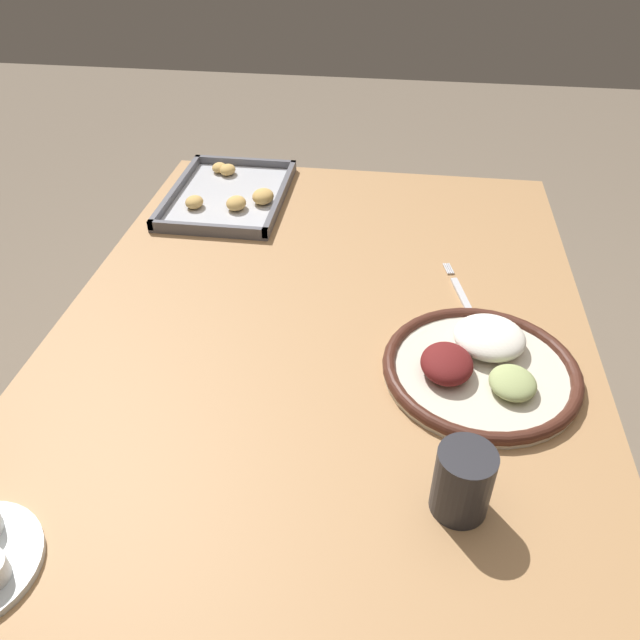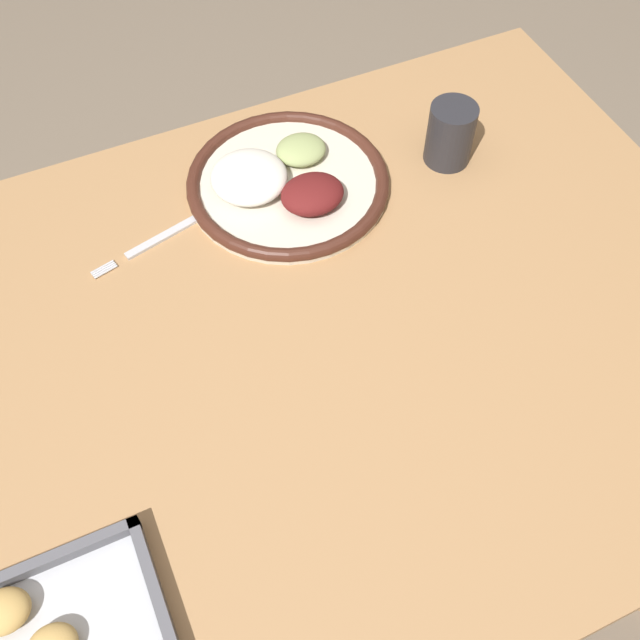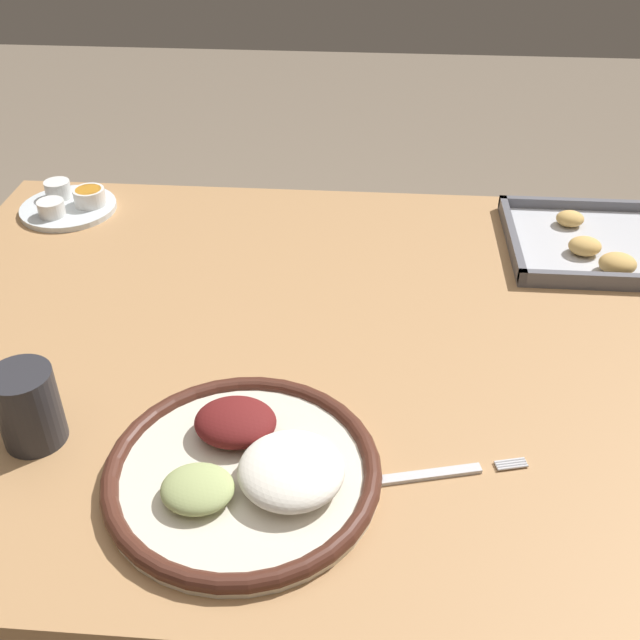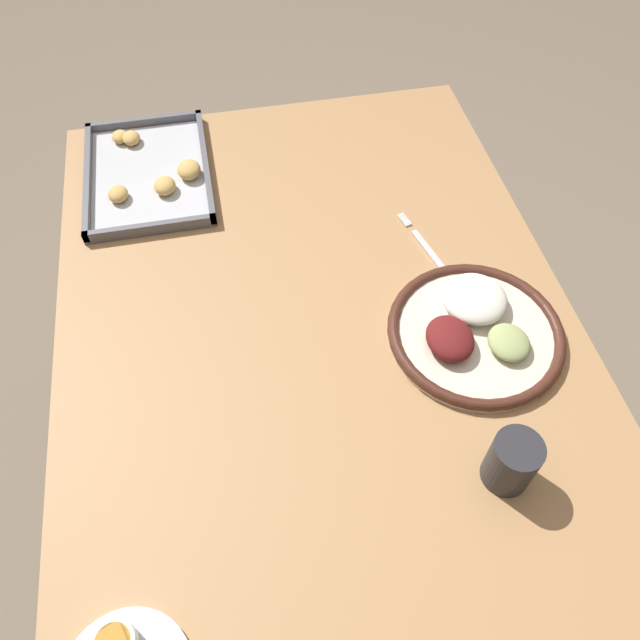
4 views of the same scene
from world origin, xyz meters
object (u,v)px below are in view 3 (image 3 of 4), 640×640
Objects in this scene: saucer_plate at (69,203)px; drinking_cup at (28,407)px; fork at (429,475)px; baking_tray at (618,244)px; dinner_plate at (247,468)px.

drinking_cup is at bearing -74.15° from saucer_plate.
drinking_cup is (0.16, -0.55, 0.03)m from saucer_plate.
baking_tray reaches higher than fork.
dinner_plate is 0.26m from drinking_cup.
baking_tray is at bearing 32.29° from drinking_cup.
baking_tray is at bearing 45.54° from dinner_plate.
saucer_plate is (-0.60, 0.57, 0.01)m from fork.
drinking_cup reaches higher than baking_tray.
saucer_plate is at bearing 175.97° from baking_tray.
dinner_plate is at bearing -55.53° from saucer_plate.
saucer_plate is 1.72× the size of drinking_cup.
dinner_plate is 1.53× the size of fork.
fork is 0.83m from saucer_plate.
fork is 1.20× the size of saucer_plate.
drinking_cup is (-0.25, 0.04, 0.03)m from dinner_plate.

